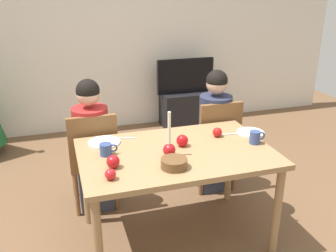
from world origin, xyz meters
The scene contains 21 objects.
ground_plane centered at (0.00, 0.00, 0.00)m, with size 7.68×7.68×0.00m, color brown.
back_wall centered at (0.00, 2.60, 1.30)m, with size 6.40×0.10×2.60m, color silver.
dining_table centered at (0.00, 0.00, 0.67)m, with size 1.40×0.90×0.75m.
chair_left centered at (-0.54, 0.61, 0.51)m, with size 0.40×0.40×0.90m.
chair_right centered at (0.59, 0.61, 0.51)m, with size 0.40×0.40×0.90m.
person_left_child centered at (-0.54, 0.64, 0.57)m, with size 0.30×0.30×1.17m.
person_right_child centered at (0.59, 0.64, 0.57)m, with size 0.30×0.30×1.17m.
tv_stand centered at (0.89, 2.30, 0.24)m, with size 0.64×0.40×0.48m, color black.
tv centered at (0.89, 2.30, 0.71)m, with size 0.79×0.05×0.46m.
candle_centerpiece centered at (-0.07, -0.06, 0.82)m, with size 0.09×0.09×0.33m.
plate_left centered at (-0.48, 0.30, 0.76)m, with size 0.24×0.24×0.01m, color silver.
plate_right centered at (0.68, 0.14, 0.76)m, with size 0.22×0.22×0.01m, color silver.
mug_left centered at (-0.49, 0.08, 0.79)m, with size 0.13×0.09×0.09m.
mug_right centered at (0.62, -0.05, 0.80)m, with size 0.13×0.08×0.10m.
fork_left centered at (-0.31, 0.33, 0.75)m, with size 0.18×0.01×0.01m, color silver.
fork_right centered at (0.52, 0.16, 0.75)m, with size 0.18×0.01×0.01m, color silver.
bowl_walnuts centered at (-0.09, -0.24, 0.78)m, with size 0.18×0.18×0.06m, color brown.
apple_near_candle centered at (-0.52, -0.28, 0.79)m, with size 0.07×0.07×0.07m, color red.
apple_by_left_plate centered at (-0.48, -0.13, 0.79)m, with size 0.09×0.09×0.09m, color #AB1318.
apple_by_right_mug centered at (0.07, 0.07, 0.79)m, with size 0.09×0.09×0.09m, color red.
apple_far_edge centered at (0.40, 0.16, 0.79)m, with size 0.07×0.07×0.07m, color red.
Camera 1 is at (-0.79, -2.35, 1.91)m, focal length 40.15 mm.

